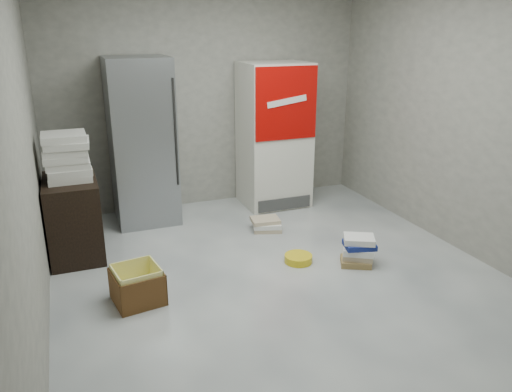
{
  "coord_description": "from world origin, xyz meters",
  "views": [
    {
      "loc": [
        -1.71,
        -3.58,
        2.22
      ],
      "look_at": [
        -0.05,
        0.7,
        0.65
      ],
      "focal_mm": 35.0,
      "sensor_mm": 36.0,
      "label": 1
    }
  ],
  "objects_px": {
    "cardboard_box": "(138,287)",
    "steel_fridge": "(142,142)",
    "phonebook_stack_main": "(358,250)",
    "wood_shelf": "(74,218)",
    "coke_cooler": "(274,135)"
  },
  "relations": [
    {
      "from": "steel_fridge",
      "to": "wood_shelf",
      "type": "height_order",
      "value": "steel_fridge"
    },
    {
      "from": "coke_cooler",
      "to": "wood_shelf",
      "type": "bearing_deg",
      "value": -163.72
    },
    {
      "from": "steel_fridge",
      "to": "phonebook_stack_main",
      "type": "relative_size",
      "value": 4.89
    },
    {
      "from": "coke_cooler",
      "to": "phonebook_stack_main",
      "type": "relative_size",
      "value": 4.64
    },
    {
      "from": "wood_shelf",
      "to": "cardboard_box",
      "type": "bearing_deg",
      "value": -69.23
    },
    {
      "from": "wood_shelf",
      "to": "phonebook_stack_main",
      "type": "distance_m",
      "value": 2.83
    },
    {
      "from": "steel_fridge",
      "to": "coke_cooler",
      "type": "xyz_separation_m",
      "value": [
        1.65,
        -0.01,
        -0.05
      ]
    },
    {
      "from": "cardboard_box",
      "to": "steel_fridge",
      "type": "bearing_deg",
      "value": 69.4
    },
    {
      "from": "steel_fridge",
      "to": "wood_shelf",
      "type": "xyz_separation_m",
      "value": [
        -0.83,
        -0.73,
        -0.55
      ]
    },
    {
      "from": "wood_shelf",
      "to": "cardboard_box",
      "type": "height_order",
      "value": "wood_shelf"
    },
    {
      "from": "steel_fridge",
      "to": "cardboard_box",
      "type": "xyz_separation_m",
      "value": [
        -0.39,
        -1.88,
        -0.82
      ]
    },
    {
      "from": "wood_shelf",
      "to": "phonebook_stack_main",
      "type": "relative_size",
      "value": 2.06
    },
    {
      "from": "wood_shelf",
      "to": "phonebook_stack_main",
      "type": "height_order",
      "value": "wood_shelf"
    },
    {
      "from": "cardboard_box",
      "to": "coke_cooler",
      "type": "bearing_deg",
      "value": 33.77
    },
    {
      "from": "coke_cooler",
      "to": "phonebook_stack_main",
      "type": "bearing_deg",
      "value": -88.14
    }
  ]
}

